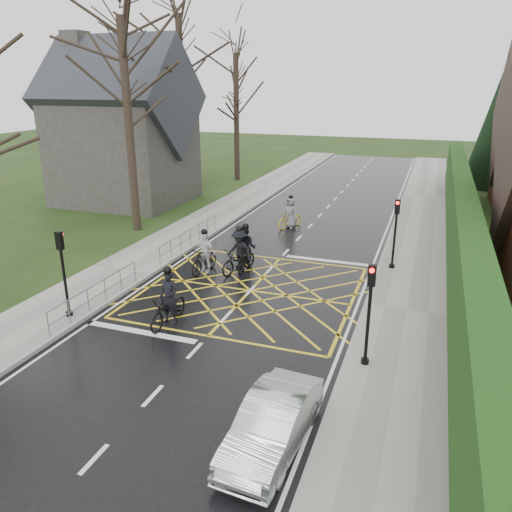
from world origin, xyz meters
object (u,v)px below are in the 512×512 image
Objects in this scene: cyclist_rear at (169,306)px; car at (272,424)px; cyclist_mid at (239,255)px; cyclist_back at (245,252)px; cyclist_front at (204,257)px; cyclist_lead at (290,217)px.

cyclist_rear is 6.98m from car.
cyclist_back is at bearing 92.58° from cyclist_mid.
cyclist_rear is 5.45m from cyclist_mid.
cyclist_mid reaches higher than cyclist_front.
car is (4.64, -10.50, -0.18)m from cyclist_back.
cyclist_front reaches higher than car.
cyclist_back reaches higher than cyclist_rear.
cyclist_lead is (0.17, 7.46, -0.10)m from cyclist_mid.
cyclist_front is 0.54× the size of car.
cyclist_back is 1.06× the size of cyclist_front.
cyclist_rear is 1.02× the size of cyclist_back.
cyclist_lead is (0.05, 7.04, -0.14)m from cyclist_back.
cyclist_rear is at bearing -100.17° from cyclist_back.
cyclist_rear is at bearing -71.38° from cyclist_front.
cyclist_front is 11.32m from car.
cyclist_lead is at bearing 86.62° from cyclist_front.
cyclist_mid reaches higher than cyclist_lead.
car is at bearing -38.93° from cyclist_rear.
cyclist_mid is at bearing 88.03° from cyclist_rear.
cyclist_back is (0.57, 5.85, 0.11)m from cyclist_rear.
cyclist_front is at bearing 103.76° from cyclist_rear.
cyclist_front is (-0.94, 4.86, 0.05)m from cyclist_rear.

